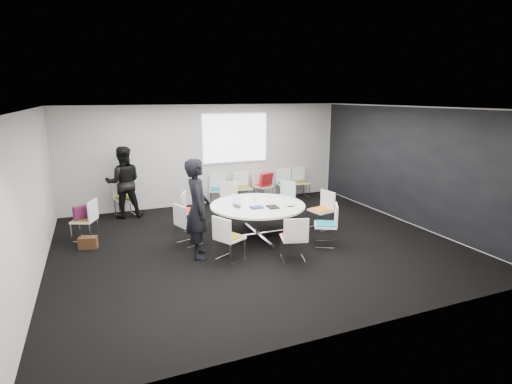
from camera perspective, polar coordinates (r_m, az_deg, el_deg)
name	(u,v)px	position (r m, az deg, el deg)	size (l,w,h in m)	color
room_shell	(259,178)	(8.16, 0.37, 2.05)	(8.08, 7.08, 2.88)	black
conference_table	(258,214)	(8.74, 0.24, -3.11)	(2.06, 2.06, 0.73)	silver
projection_screen	(235,138)	(11.54, -2.99, 7.70)	(1.90, 0.03, 1.35)	white
chair_ring_a	(321,217)	(9.43, 9.27, -3.59)	(0.53, 0.54, 0.88)	silver
chair_ring_b	(284,205)	(10.36, 3.97, -1.88)	(0.62, 0.62, 0.88)	silver
chair_ring_c	(229,206)	(10.23, -3.94, -2.07)	(0.59, 0.59, 0.88)	silver
chair_ring_d	(193,218)	(9.36, -9.00, -3.71)	(0.59, 0.59, 0.88)	silver
chair_ring_e	(189,232)	(8.47, -9.60, -5.61)	(0.57, 0.58, 0.88)	silver
chair_ring_f	(229,246)	(7.58, -3.84, -7.76)	(0.61, 0.62, 0.88)	silver
chair_ring_g	(294,247)	(7.59, 5.40, -7.76)	(0.57, 0.56, 0.88)	silver
chair_ring_h	(326,233)	(8.42, 9.93, -5.74)	(0.61, 0.62, 0.88)	silver
chair_back_a	(218,196)	(11.34, -5.46, -0.53)	(0.57, 0.57, 0.88)	silver
chair_back_b	(243,194)	(11.54, -1.91, -0.23)	(0.48, 0.47, 0.88)	silver
chair_back_c	(263,192)	(11.77, 1.00, 0.05)	(0.60, 0.60, 0.88)	silver
chair_back_d	(285,189)	(12.10, 4.16, 0.39)	(0.52, 0.51, 0.88)	silver
chair_back_e	(301,188)	(12.34, 6.38, 0.60)	(0.47, 0.46, 0.88)	silver
chair_spare_left	(86,227)	(9.36, -23.16, -4.68)	(0.59, 0.60, 0.88)	silver
chair_person_back	(125,205)	(10.89, -18.23, -1.77)	(0.55, 0.54, 0.88)	silver
person_main	(198,209)	(7.62, -8.33, -2.37)	(0.70, 0.46, 1.91)	black
person_back	(124,182)	(10.58, -18.39, 1.32)	(0.88, 0.69, 1.82)	black
laptop	(239,206)	(8.55, -2.51, -1.96)	(0.30, 0.19, 0.02)	#333338
laptop_lid	(237,200)	(8.58, -2.79, -1.09)	(0.30, 0.02, 0.22)	silver
notebook_black	(273,207)	(8.46, 2.40, -2.15)	(0.22, 0.30, 0.02)	black
tablet_folio	(257,207)	(8.41, 0.12, -2.21)	(0.26, 0.20, 0.03)	navy
papers_right	(276,199)	(9.11, 2.89, -1.05)	(0.30, 0.21, 0.00)	white
papers_front	(286,202)	(8.89, 4.30, -1.43)	(0.30, 0.21, 0.00)	silver
cup	(255,198)	(9.00, -0.20, -0.93)	(0.08, 0.08, 0.09)	white
phone	(291,206)	(8.56, 4.96, -2.04)	(0.14, 0.07, 0.01)	black
maroon_bag	(83,212)	(9.27, -23.45, -2.65)	(0.40, 0.14, 0.28)	#59173C
brown_bag	(88,243)	(8.86, -22.86, -6.71)	(0.36, 0.16, 0.24)	#422615
red_jacket	(266,179)	(11.47, 1.47, 1.87)	(0.44, 0.10, 0.35)	#AB151B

